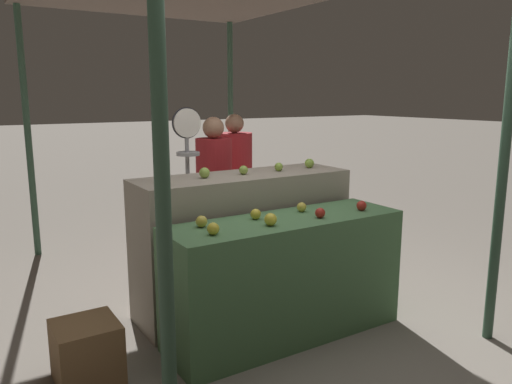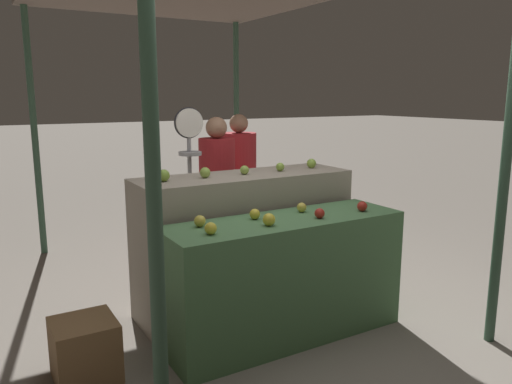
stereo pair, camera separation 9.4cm
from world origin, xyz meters
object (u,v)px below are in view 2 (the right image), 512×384
at_px(person_customer_left, 239,175).
at_px(wooden_crate_side, 85,350).
at_px(person_vendor_at_scale, 217,186).
at_px(produce_scale, 190,160).

xyz_separation_m(person_customer_left, wooden_crate_side, (-2.08, -1.78, -0.69)).
bearing_deg(person_vendor_at_scale, produce_scale, 25.83).
height_order(person_vendor_at_scale, wooden_crate_side, person_vendor_at_scale).
distance_m(produce_scale, wooden_crate_side, 1.83).
relative_size(produce_scale, person_vendor_at_scale, 1.06).
xyz_separation_m(produce_scale, person_customer_left, (0.92, 0.79, -0.31)).
relative_size(person_customer_left, wooden_crate_side, 4.09).
relative_size(person_vendor_at_scale, person_customer_left, 1.00).
distance_m(person_vendor_at_scale, wooden_crate_side, 2.13).
relative_size(person_vendor_at_scale, wooden_crate_side, 4.08).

